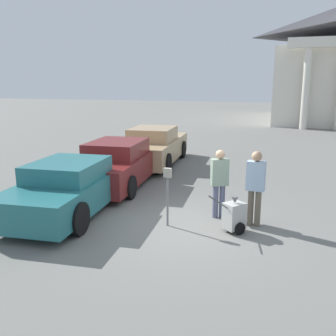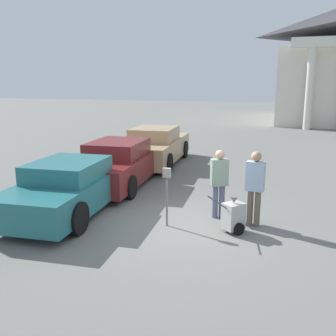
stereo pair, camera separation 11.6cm
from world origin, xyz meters
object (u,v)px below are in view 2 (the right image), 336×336
Objects in this scene: parking_meter at (167,186)px; equipment_cart at (233,216)px; person_worker at (219,180)px; person_supervisor at (255,184)px; parked_car_tan at (156,147)px; parked_car_teal at (72,186)px; parked_car_maroon at (120,163)px.

parking_meter reaches higher than equipment_cart.
person_worker is 0.95m from person_supervisor.
person_worker is 1.15m from equipment_cart.
person_supervisor reaches higher than parking_meter.
parking_meter is 1.41× the size of equipment_cart.
person_worker is 1.74× the size of equipment_cart.
parked_car_tan is 2.86× the size of person_supervisor.
parked_car_teal is 4.29m from equipment_cart.
parked_car_tan is (0.00, 6.22, 0.07)m from parked_car_teal.
person_supervisor is 0.93m from equipment_cart.
parked_car_maroon is 5.23m from equipment_cart.
parking_meter is 0.78× the size of person_supervisor.
person_supervisor is (4.67, 0.41, 0.37)m from parked_car_teal.
parked_car_tan is at bearing 163.15° from equipment_cart.
person_worker reaches higher than parked_car_maroon.
parked_car_teal is 4.98× the size of equipment_cart.
parked_car_maroon reaches higher than equipment_cart.
parked_car_tan is 7.46m from person_supervisor.
parked_car_maroon is 3.36m from parked_car_tan.
parked_car_maroon is 1.00× the size of parked_car_tan.
person_supervisor reaches higher than person_worker.
equipment_cart is at bearing -61.31° from parked_car_tan.
parked_car_tan is at bearing 112.93° from parking_meter.
parked_car_maroon is 5.17× the size of equipment_cart.
parked_car_teal is at bearing -15.93° from person_worker.
equipment_cart is (4.28, -0.12, -0.27)m from parked_car_teal.
person_worker is at bearing -13.82° from person_supervisor.
person_supervisor is at bearing 92.94° from equipment_cart.
parked_car_maroon is at bearing 131.37° from parking_meter.
parked_car_teal reaches higher than equipment_cart.
person_worker is at bearing 160.39° from equipment_cart.
person_supervisor reaches higher than parked_car_teal.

